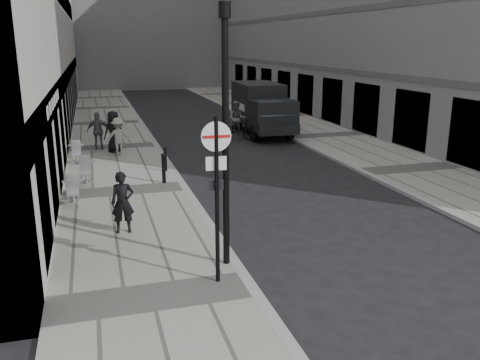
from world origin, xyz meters
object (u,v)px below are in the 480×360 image
Objects in this scene: walking_man at (123,202)px; sign_post at (217,179)px; panel_van at (262,106)px; lamppost at (225,126)px; cyclist at (237,125)px.

walking_man is 0.47× the size of sign_post.
sign_post reaches higher than panel_van.
panel_van is (6.61, 16.84, -0.79)m from sign_post.
lamppost reaches higher than panel_van.
lamppost is at bearing -108.69° from panel_van.
lamppost is at bearing 66.35° from sign_post.
lamppost is 0.95× the size of panel_van.
sign_post is at bearing -60.91° from walking_man.
panel_van is at bearing 61.32° from walking_man.
panel_van is 2.93× the size of cyclist.
walking_man is 0.29× the size of lamppost.
walking_man is 13.80m from cyclist.
cyclist is at bearing 75.24° from sign_post.
lamppost is 2.78× the size of cyclist.
panel_van is at bearing 71.12° from sign_post.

